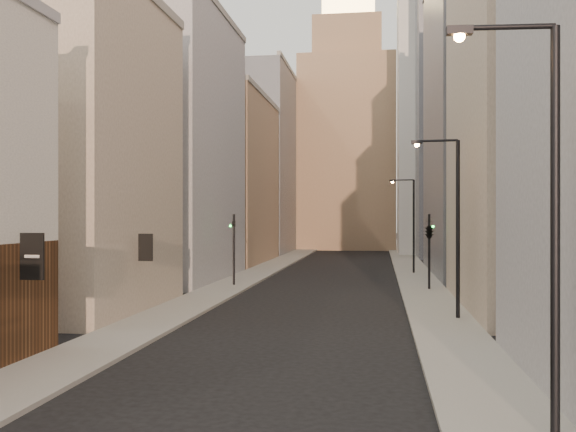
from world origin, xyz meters
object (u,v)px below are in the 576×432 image
object	(u,v)px
streetlamp_near	(544,206)
traffic_light_left	(234,234)
white_tower	(430,108)
streetlamp_mid	(453,217)
streetlamp_far	(411,220)
traffic_light_right	(429,230)
clock_tower	(348,131)

from	to	relation	value
streetlamp_near	traffic_light_left	bearing A→B (deg)	111.15
white_tower	streetlamp_mid	world-z (taller)	white_tower
white_tower	streetlamp_far	distance (m)	32.16
traffic_light_left	traffic_light_right	bearing A→B (deg)	-177.25
streetlamp_near	white_tower	bearing A→B (deg)	84.06
clock_tower	traffic_light_left	bearing A→B (deg)	-95.56
white_tower	streetlamp_far	xyz separation A→B (m)	(-3.71, -28.68, -14.07)
clock_tower	traffic_light_left	world-z (taller)	clock_tower
white_tower	traffic_light_left	distance (m)	45.68
streetlamp_near	clock_tower	bearing A→B (deg)	92.05
streetlamp_near	streetlamp_mid	size ratio (longest dim) A/B	1.05
clock_tower	white_tower	bearing A→B (deg)	-51.84
white_tower	streetlamp_mid	distance (m)	54.28
traffic_light_right	traffic_light_left	bearing A→B (deg)	-5.61
streetlamp_mid	traffic_light_left	xyz separation A→B (m)	(-13.30, 12.43, -1.18)
streetlamp_far	traffic_light_left	bearing A→B (deg)	-132.86
clock_tower	streetlamp_near	size ratio (longest dim) A/B	5.03
streetlamp_mid	clock_tower	bearing A→B (deg)	101.57
streetlamp_near	streetlamp_far	world-z (taller)	streetlamp_near
streetlamp_near	traffic_light_right	world-z (taller)	streetlamp_near
white_tower	streetlamp_mid	size ratio (longest dim) A/B	4.90
streetlamp_far	traffic_light_left	xyz separation A→B (m)	(-12.54, -11.31, -0.88)
clock_tower	streetlamp_far	xyz separation A→B (m)	(7.29, -42.68, -13.09)
streetlamp_mid	traffic_light_left	size ratio (longest dim) A/B	1.69
white_tower	traffic_light_left	world-z (taller)	white_tower
white_tower	streetlamp_far	world-z (taller)	white_tower
white_tower	streetlamp_far	bearing A→B (deg)	-97.38
white_tower	traffic_light_left	xyz separation A→B (m)	(-16.25, -39.99, -14.95)
white_tower	streetlamp_mid	xyz separation A→B (m)	(-2.95, -52.42, -13.77)
traffic_light_left	traffic_light_right	size ratio (longest dim) A/B	1.00
streetlamp_mid	traffic_light_left	world-z (taller)	streetlamp_mid
streetlamp_far	traffic_light_right	distance (m)	11.86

